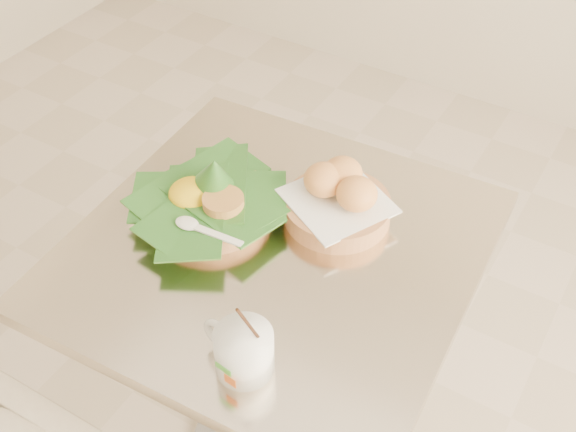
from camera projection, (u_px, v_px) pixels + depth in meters
The scene contains 5 objects.
floor at pixel (201, 431), 1.86m from camera, with size 3.60×3.60×0.00m, color beige.
cafe_table at pixel (276, 322), 1.45m from camera, with size 0.73×0.73×0.75m.
rice_basket at pixel (209, 197), 1.34m from camera, with size 0.29×0.29×0.14m.
bread_basket at pixel (339, 199), 1.33m from camera, with size 0.23×0.23×0.10m.
coffee_mug at pixel (243, 350), 1.08m from camera, with size 0.13×0.10×0.16m.
Camera 1 is at (0.69, -0.71, 1.68)m, focal length 45.00 mm.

